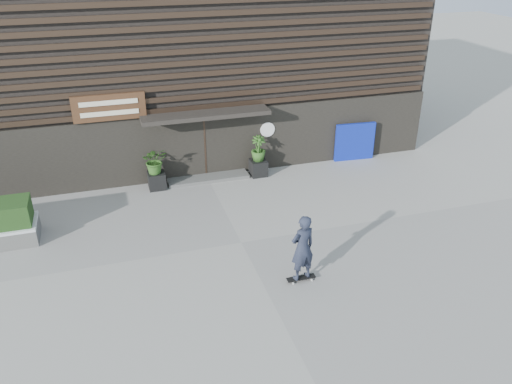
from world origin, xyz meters
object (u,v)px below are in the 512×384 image
object	(u,v)px
planter_pot_left	(157,180)
skateboarder	(303,248)
planter_pot_right	(258,168)
blue_tarp	(355,142)

from	to	relation	value
planter_pot_left	skateboarder	distance (m)	7.30
planter_pot_left	planter_pot_right	size ratio (longest dim) A/B	1.00
planter_pot_left	blue_tarp	distance (m)	7.93
planter_pot_left	planter_pot_right	world-z (taller)	same
planter_pot_left	skateboarder	xyz separation A→B (m)	(2.91, -6.65, 0.71)
blue_tarp	skateboarder	distance (m)	8.57
skateboarder	planter_pot_left	bearing A→B (deg)	113.63
planter_pot_left	skateboarder	world-z (taller)	skateboarder
planter_pot_right	blue_tarp	bearing A→B (deg)	4.17
planter_pot_right	blue_tarp	distance (m)	4.15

